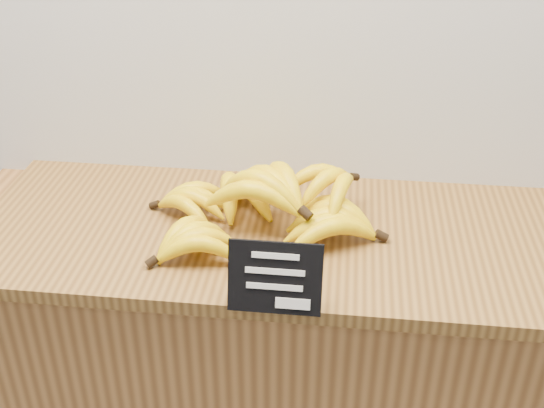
{
  "coord_description": "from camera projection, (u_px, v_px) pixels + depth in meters",
  "views": [
    {
      "loc": [
        0.18,
        1.53,
        1.72
      ],
      "look_at": [
        0.04,
        2.7,
        1.02
      ],
      "focal_mm": 45.0,
      "sensor_mm": 36.0,
      "label": 1
    }
  ],
  "objects": [
    {
      "name": "counter",
      "position": [
        274.0,
        390.0,
        1.71
      ],
      "size": [
        1.48,
        0.5,
        0.9
      ],
      "primitive_type": "cube",
      "color": "#9A6631",
      "rests_on": "ground"
    },
    {
      "name": "counter_top",
      "position": [
        275.0,
        234.0,
        1.47
      ],
      "size": [
        1.3,
        0.54,
        0.03
      ],
      "primitive_type": "cube",
      "color": "brown",
      "rests_on": "counter"
    },
    {
      "name": "chalkboard_sign",
      "position": [
        275.0,
        278.0,
        1.2
      ],
      "size": [
        0.17,
        0.04,
        0.13
      ],
      "primitive_type": "cube",
      "rotation": [
        -0.27,
        0.0,
        0.0
      ],
      "color": "black",
      "rests_on": "counter_top"
    },
    {
      "name": "banana_pile",
      "position": [
        264.0,
        205.0,
        1.44
      ],
      "size": [
        0.51,
        0.39,
        0.13
      ],
      "color": "yellow",
      "rests_on": "counter_top"
    }
  ]
}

